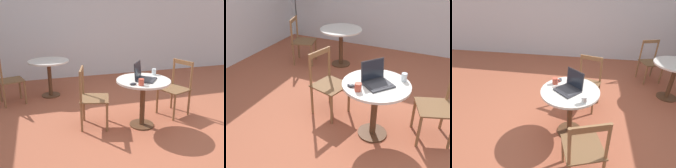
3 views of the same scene
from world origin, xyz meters
TOP-DOWN VIEW (x-y plane):
  - ground_plane at (0.00, 0.00)m, footprint 16.00×16.00m
  - wall_back at (0.00, 3.23)m, footprint 9.40×0.06m
  - cafe_table_near at (0.12, -0.06)m, footprint 0.81×0.81m
  - cafe_table_mid at (1.93, 1.20)m, footprint 0.81×0.81m
  - chair_near_front at (0.37, -0.78)m, footprint 0.54×0.54m
  - chair_near_back at (0.33, 0.68)m, footprint 0.52×0.52m
  - chair_mid_back at (1.70, 1.96)m, footprint 0.53×0.53m
  - laptop at (0.11, -0.06)m, footprint 0.42×0.41m
  - mouse at (-0.07, 0.18)m, footprint 0.06×0.10m
  - mug at (-0.12, 0.08)m, footprint 0.12×0.08m
  - drinking_glass at (0.33, -0.34)m, footprint 0.07×0.07m

SIDE VIEW (x-z plane):
  - ground_plane at x=0.00m, z-range 0.00..0.00m
  - chair_near_front at x=0.37m, z-range 0.00..0.92m
  - chair_near_back at x=0.33m, z-range 0.00..0.92m
  - chair_mid_back at x=1.70m, z-range 0.00..0.92m
  - cafe_table_near at x=0.12m, z-range 0.22..0.97m
  - cafe_table_mid at x=1.93m, z-range 0.22..0.97m
  - mouse at x=-0.07m, z-range 0.74..0.78m
  - mug at x=-0.12m, z-range 0.74..0.84m
  - drinking_glass at x=0.33m, z-range 0.74..0.84m
  - laptop at x=0.11m, z-range 0.66..0.93m
  - wall_back at x=0.00m, z-range 0.00..2.70m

